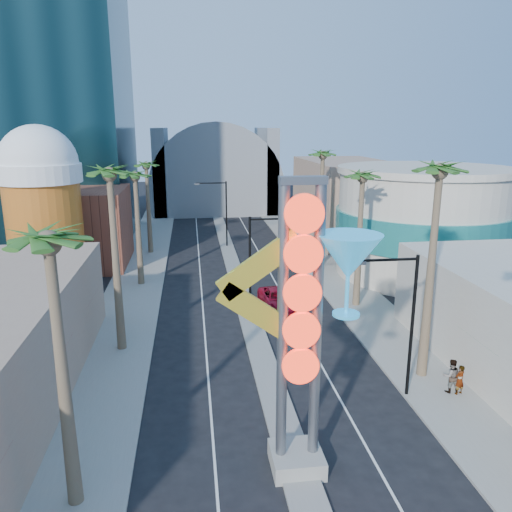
% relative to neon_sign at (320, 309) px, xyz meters
% --- Properties ---
extents(sidewalk_west, '(5.00, 100.00, 0.15)m').
position_rel_neon_sign_xyz_m(sidewalk_west, '(-10.32, 32.04, -7.23)').
color(sidewalk_west, gray).
rests_on(sidewalk_west, ground).
extents(sidewalk_east, '(5.00, 100.00, 0.15)m').
position_rel_neon_sign_xyz_m(sidewalk_east, '(8.68, 32.04, -7.23)').
color(sidewalk_east, gray).
rests_on(sidewalk_east, ground).
extents(median, '(1.60, 84.00, 0.15)m').
position_rel_neon_sign_xyz_m(median, '(-0.82, 35.04, -7.23)').
color(median, gray).
rests_on(median, ground).
extents(hotel_tower, '(20.00, 20.00, 50.00)m').
position_rel_neon_sign_xyz_m(hotel_tower, '(-22.82, 49.04, 17.69)').
color(hotel_tower, black).
rests_on(hotel_tower, ground).
extents(brick_filler_west, '(10.00, 10.00, 8.00)m').
position_rel_neon_sign_xyz_m(brick_filler_west, '(-16.82, 35.04, -3.31)').
color(brick_filler_west, brown).
rests_on(brick_filler_west, ground).
extents(filler_east, '(10.00, 20.00, 10.00)m').
position_rel_neon_sign_xyz_m(filler_east, '(15.18, 45.04, -2.31)').
color(filler_east, '#A37F69').
rests_on(filler_east, ground).
extents(beer_mug, '(7.00, 7.00, 14.50)m').
position_rel_neon_sign_xyz_m(beer_mug, '(-17.82, 27.04, 0.54)').
color(beer_mug, '#C8661A').
rests_on(beer_mug, ground).
extents(turquoise_building, '(16.60, 16.60, 10.60)m').
position_rel_neon_sign_xyz_m(turquoise_building, '(17.18, 27.04, -2.06)').
color(turquoise_building, '#BFB4A2').
rests_on(turquoise_building, ground).
extents(canopy, '(22.00, 16.00, 22.00)m').
position_rel_neon_sign_xyz_m(canopy, '(-0.82, 69.04, -3.00)').
color(canopy, slate).
rests_on(canopy, ground).
extents(neon_sign, '(6.53, 2.60, 12.55)m').
position_rel_neon_sign_xyz_m(neon_sign, '(0.00, 0.00, 0.00)').
color(neon_sign, gray).
rests_on(neon_sign, ground).
extents(streetlight_0, '(3.79, 0.25, 8.00)m').
position_rel_neon_sign_xyz_m(streetlight_0, '(-0.27, 17.04, -2.43)').
color(streetlight_0, black).
rests_on(streetlight_0, ground).
extents(streetlight_1, '(3.79, 0.25, 8.00)m').
position_rel_neon_sign_xyz_m(streetlight_1, '(-1.36, 41.04, -2.43)').
color(streetlight_1, black).
rests_on(streetlight_1, ground).
extents(streetlight_2, '(3.45, 0.25, 8.00)m').
position_rel_neon_sign_xyz_m(streetlight_2, '(5.91, 5.04, -2.47)').
color(streetlight_2, black).
rests_on(streetlight_2, ground).
extents(palm_0, '(2.40, 2.40, 11.70)m').
position_rel_neon_sign_xyz_m(palm_0, '(-9.82, -0.96, 2.62)').
color(palm_0, brown).
rests_on(palm_0, ground).
extents(palm_1, '(2.40, 2.40, 12.70)m').
position_rel_neon_sign_xyz_m(palm_1, '(-9.82, 13.04, 3.52)').
color(palm_1, brown).
rests_on(palm_1, ground).
extents(palm_2, '(2.40, 2.40, 11.20)m').
position_rel_neon_sign_xyz_m(palm_2, '(-9.82, 27.04, 2.17)').
color(palm_2, brown).
rests_on(palm_2, ground).
extents(palm_3, '(2.40, 2.40, 11.20)m').
position_rel_neon_sign_xyz_m(palm_3, '(-9.82, 39.04, 2.17)').
color(palm_3, brown).
rests_on(palm_3, ground).
extents(palm_5, '(2.40, 2.40, 13.20)m').
position_rel_neon_sign_xyz_m(palm_5, '(8.18, 7.04, 3.96)').
color(palm_5, brown).
rests_on(palm_5, ground).
extents(palm_6, '(2.40, 2.40, 11.70)m').
position_rel_neon_sign_xyz_m(palm_6, '(8.18, 19.04, 2.62)').
color(palm_6, brown).
rests_on(palm_6, ground).
extents(palm_7, '(2.40, 2.40, 12.70)m').
position_rel_neon_sign_xyz_m(palm_7, '(8.18, 31.04, 3.52)').
color(palm_7, brown).
rests_on(palm_7, ground).
extents(red_pickup, '(2.86, 5.47, 1.47)m').
position_rel_neon_sign_xyz_m(red_pickup, '(1.76, 19.58, -6.57)').
color(red_pickup, '#AF0D26').
rests_on(red_pickup, ground).
extents(pedestrian_a, '(0.72, 0.59, 1.68)m').
position_rel_neon_sign_xyz_m(pedestrian_a, '(9.20, 4.66, -6.31)').
color(pedestrian_a, gray).
rests_on(pedestrian_a, sidewalk_east).
extents(pedestrian_b, '(0.99, 0.80, 1.93)m').
position_rel_neon_sign_xyz_m(pedestrian_b, '(8.83, 4.93, -6.19)').
color(pedestrian_b, gray).
rests_on(pedestrian_b, sidewalk_east).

